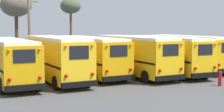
# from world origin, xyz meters

# --- Properties ---
(ground_plane) EXTENTS (160.00, 160.00, 0.00)m
(ground_plane) POSITION_xyz_m (0.00, 0.00, 0.00)
(ground_plane) COLOR #4C4C4F
(school_bus_0) EXTENTS (2.57, 10.45, 3.17)m
(school_bus_0) POSITION_xyz_m (-8.13, 0.27, 1.73)
(school_bus_0) COLOR #E5A00C
(school_bus_0) RESTS_ON ground
(school_bus_1) EXTENTS (2.50, 9.49, 3.32)m
(school_bus_1) POSITION_xyz_m (-4.88, -0.39, 1.79)
(school_bus_1) COLOR yellow
(school_bus_1) RESTS_ON ground
(school_bus_2) EXTENTS (2.78, 10.60, 3.21)m
(school_bus_2) POSITION_xyz_m (-1.63, 1.18, 1.74)
(school_bus_2) COLOR #E5A00C
(school_bus_2) RESTS_ON ground
(school_bus_3) EXTENTS (2.91, 9.91, 3.27)m
(school_bus_3) POSITION_xyz_m (1.63, -0.63, 1.77)
(school_bus_3) COLOR yellow
(school_bus_3) RESTS_ON ground
(school_bus_4) EXTENTS (2.86, 10.41, 3.20)m
(school_bus_4) POSITION_xyz_m (4.88, -0.70, 1.75)
(school_bus_4) COLOR yellow
(school_bus_4) RESTS_ON ground
(school_bus_5) EXTENTS (2.60, 10.38, 3.19)m
(school_bus_5) POSITION_xyz_m (8.13, 0.53, 1.73)
(school_bus_5) COLOR #EAAA0F
(school_bus_5) RESTS_ON ground
(utility_pole) EXTENTS (1.80, 0.28, 7.40)m
(utility_pole) POSITION_xyz_m (-4.48, 9.52, 3.86)
(utility_pole) COLOR #75604C
(utility_pole) RESTS_ON ground
(bare_tree_0) EXTENTS (3.65, 3.65, 7.90)m
(bare_tree_0) POSITION_xyz_m (-4.28, 16.81, 6.43)
(bare_tree_0) COLOR #473323
(bare_tree_0) RESTS_ON ground
(bare_tree_1) EXTENTS (2.79, 2.79, 7.83)m
(bare_tree_1) POSITION_xyz_m (3.62, 19.76, 6.65)
(bare_tree_1) COLOR brown
(bare_tree_1) RESTS_ON ground
(fence_line) EXTENTS (24.32, 0.06, 1.42)m
(fence_line) POSITION_xyz_m (0.00, 7.92, 0.99)
(fence_line) COLOR #939399
(fence_line) RESTS_ON ground
(fire_hydrant) EXTENTS (0.24, 0.24, 1.03)m
(fire_hydrant) POSITION_xyz_m (4.61, -7.34, 0.52)
(fire_hydrant) COLOR #B21414
(fire_hydrant) RESTS_ON ground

